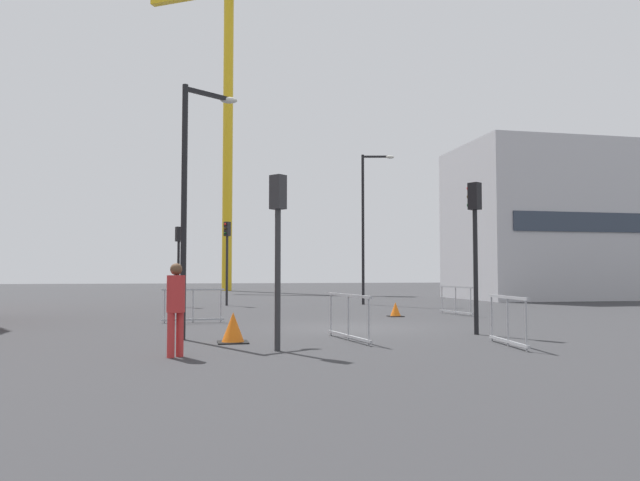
{
  "coord_description": "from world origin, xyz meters",
  "views": [
    {
      "loc": [
        -4.59,
        -17.12,
        1.57
      ],
      "look_at": [
        0.0,
        4.78,
        2.77
      ],
      "focal_mm": 34.37,
      "sensor_mm": 36.0,
      "label": 1
    }
  ],
  "objects": [
    {
      "name": "traffic_cone_striped",
      "position": [
        2.65,
        4.1,
        0.24
      ],
      "size": [
        0.52,
        0.52,
        0.52
      ],
      "color": "black",
      "rests_on": "ground"
    },
    {
      "name": "traffic_light_median",
      "position": [
        -2.88,
        -4.76,
        2.43
      ],
      "size": [
        0.36,
        0.37,
        3.58
      ],
      "color": "#2D2D30",
      "rests_on": "ground"
    },
    {
      "name": "safety_barrier_rear",
      "position": [
        5.23,
        4.62,
        0.56
      ],
      "size": [
        0.31,
        2.32,
        1.08
      ],
      "color": "#9EA0A5",
      "rests_on": "ground"
    },
    {
      "name": "streetlamp_short",
      "position": [
        -4.62,
        -2.05,
        3.66
      ],
      "size": [
        1.37,
        0.9,
        6.14
      ],
      "color": "black",
      "rests_on": "ground"
    },
    {
      "name": "safety_barrier_front",
      "position": [
        -4.54,
        2.81,
        0.56
      ],
      "size": [
        1.95,
        0.1,
        1.08
      ],
      "color": "#9EA0A5",
      "rests_on": "ground"
    },
    {
      "name": "construction_crane",
      "position": [
        -1.61,
        38.68,
        17.61
      ],
      "size": [
        11.73,
        7.7,
        28.41
      ],
      "color": "gold",
      "rests_on": "ground"
    },
    {
      "name": "safety_barrier_mid_span",
      "position": [
        -0.98,
        -3.16,
        0.56
      ],
      "size": [
        0.4,
        2.58,
        1.08
      ],
      "color": "#9EA0A5",
      "rests_on": "ground"
    },
    {
      "name": "streetlamp_tall",
      "position": [
        4.05,
        12.62,
        4.43
      ],
      "size": [
        1.64,
        0.49,
        7.6
      ],
      "color": "black",
      "rests_on": "ground"
    },
    {
      "name": "traffic_light_near",
      "position": [
        -5.21,
        12.71,
        2.55
      ],
      "size": [
        0.39,
        0.34,
        3.78
      ],
      "color": "black",
      "rests_on": "ground"
    },
    {
      "name": "traffic_cone_orange",
      "position": [
        -3.66,
        -3.11,
        0.32
      ],
      "size": [
        0.68,
        0.68,
        0.69
      ],
      "color": "black",
      "rests_on": "ground"
    },
    {
      "name": "traffic_light_far",
      "position": [
        -2.91,
        13.11,
        2.74
      ],
      "size": [
        0.36,
        0.38,
        4.09
      ],
      "color": "#232326",
      "rests_on": "ground"
    },
    {
      "name": "ground",
      "position": [
        0.0,
        0.0,
        0.0
      ],
      "size": [
        160.0,
        160.0,
        0.0
      ],
      "primitive_type": "plane",
      "color": "#333335"
    },
    {
      "name": "office_block",
      "position": [
        17.55,
        17.21,
        4.71
      ],
      "size": [
        11.9,
        7.92,
        9.41
      ],
      "color": "#B7B7BC",
      "rests_on": "ground"
    },
    {
      "name": "pedestrian_walking",
      "position": [
        -4.87,
        -5.28,
        1.03
      ],
      "size": [
        0.34,
        0.34,
        1.76
      ],
      "color": "red",
      "rests_on": "ground"
    },
    {
      "name": "traffic_light_verge",
      "position": [
        2.57,
        -2.49,
        2.64
      ],
      "size": [
        0.35,
        0.39,
        3.92
      ],
      "color": "black",
      "rests_on": "ground"
    },
    {
      "name": "safety_barrier_right_run",
      "position": [
        2.11,
        -4.95,
        0.56
      ],
      "size": [
        0.32,
        2.11,
        1.08
      ],
      "color": "#9EA0A5",
      "rests_on": "ground"
    }
  ]
}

